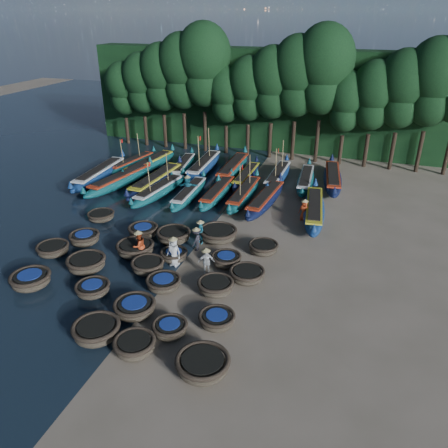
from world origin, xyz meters
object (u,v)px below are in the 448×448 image
(coracle_19, at_px, (247,274))
(long_boat_2, at_px, (156,181))
(coracle_20, at_px, (101,216))
(long_boat_6, at_px, (244,194))
(long_boat_9, at_px, (132,163))
(coracle_11, at_px, (86,263))
(coracle_23, at_px, (218,234))
(long_boat_13, at_px, (233,168))
(coracle_15, at_px, (85,238))
(coracle_12, at_px, (148,266))
(long_boat_8, at_px, (314,209))
(coracle_14, at_px, (216,286))
(fisherman_5, at_px, (188,186))
(coracle_5, at_px, (31,280))
(long_boat_4, at_px, (189,193))
(long_boat_7, at_px, (265,199))
(fisherman_1, at_px, (201,231))
(long_boat_12, at_px, (204,166))
(coracle_6, at_px, (93,288))
(coracle_13, at_px, (164,283))
(long_boat_0, at_px, (100,174))
(long_boat_1, at_px, (120,180))
(long_boat_5, at_px, (218,192))
(coracle_22, at_px, (174,235))
(long_boat_10, at_px, (150,164))
(long_boat_11, at_px, (183,166))
(coracle_18, at_px, (226,259))
(coracle_21, at_px, (143,231))
(long_boat_16, at_px, (306,180))
(coracle_4, at_px, (203,364))
(long_boat_14, at_px, (246,176))
(coracle_8, at_px, (170,328))
(fisherman_0, at_px, (174,251))
(coracle_3, at_px, (135,345))
(coracle_17, at_px, (174,255))
(long_boat_17, at_px, (333,178))
(coracle_24, at_px, (263,248))
(coracle_16, at_px, (135,248))
(coracle_2, at_px, (96,330))
(fisherman_2, at_px, (139,245))
(long_boat_15, at_px, (278,176))

(coracle_19, height_order, long_boat_2, long_boat_2)
(coracle_20, relative_size, long_boat_6, 0.26)
(long_boat_9, bearing_deg, coracle_11, -59.18)
(coracle_23, relative_size, long_boat_13, 0.28)
(coracle_20, bearing_deg, coracle_15, -73.92)
(coracle_12, xyz_separation_m, long_boat_8, (7.85, 10.40, 0.16))
(coracle_14, bearing_deg, fisherman_5, 119.10)
(coracle_5, bearing_deg, long_boat_4, 76.55)
(long_boat_7, bearing_deg, coracle_20, -144.60)
(fisherman_1, bearing_deg, long_boat_8, 77.70)
(coracle_19, relative_size, long_boat_12, 0.22)
(coracle_6, relative_size, long_boat_12, 0.22)
(coracle_13, height_order, long_boat_0, long_boat_0)
(coracle_11, height_order, long_boat_2, long_boat_2)
(coracle_13, bearing_deg, long_boat_6, 86.99)
(coracle_23, xyz_separation_m, long_boat_12, (-5.61, 12.07, 0.14))
(long_boat_1, bearing_deg, long_boat_5, 11.06)
(coracle_20, xyz_separation_m, long_boat_4, (4.40, 5.57, 0.13))
(coracle_22, bearing_deg, long_boat_9, 129.01)
(long_boat_10, height_order, long_boat_11, long_boat_10)
(long_boat_8, bearing_deg, long_boat_1, 169.77)
(coracle_23, distance_m, long_boat_0, 15.16)
(coracle_11, distance_m, coracle_23, 8.29)
(coracle_18, xyz_separation_m, coracle_21, (-6.26, 1.64, 0.05))
(long_boat_9, relative_size, long_boat_16, 0.94)
(long_boat_7, relative_size, long_boat_12, 0.92)
(coracle_4, bearing_deg, coracle_23, 106.18)
(long_boat_14, xyz_separation_m, fisherman_5, (-3.43, -4.85, 0.40))
(coracle_5, distance_m, long_boat_2, 15.36)
(long_boat_1, bearing_deg, long_boat_8, 6.78)
(coracle_8, relative_size, long_boat_0, 0.21)
(coracle_23, relative_size, fisherman_0, 1.27)
(coracle_3, distance_m, long_boat_12, 23.67)
(coracle_17, distance_m, long_boat_17, 17.48)
(coracle_24, height_order, long_boat_7, long_boat_7)
(coracle_11, height_order, coracle_16, coracle_11)
(coracle_11, xyz_separation_m, coracle_18, (7.37, 3.05, -0.08))
(coracle_4, relative_size, coracle_23, 0.92)
(coracle_2, distance_m, long_boat_6, 17.60)
(fisherman_0, bearing_deg, long_boat_14, 94.97)
(coracle_18, distance_m, fisherman_2, 5.23)
(coracle_4, height_order, long_boat_17, long_boat_17)
(coracle_19, distance_m, long_boat_13, 17.28)
(long_boat_16, bearing_deg, fisherman_0, -113.11)
(long_boat_10, height_order, long_boat_17, long_boat_17)
(coracle_6, relative_size, coracle_15, 0.87)
(long_boat_15, bearing_deg, fisherman_0, -99.79)
(coracle_6, bearing_deg, long_boat_12, 94.00)
(coracle_21, height_order, long_boat_15, long_boat_15)
(coracle_12, relative_size, long_boat_1, 0.26)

